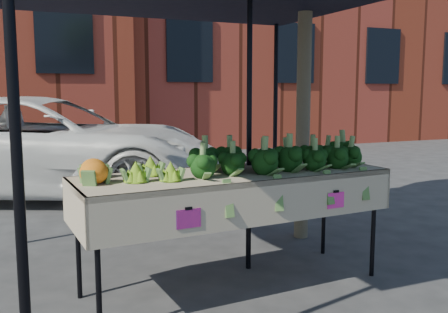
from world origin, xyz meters
TOP-DOWN VIEW (x-y plane):
  - ground at (0.00, 0.00)m, footprint 90.00×90.00m
  - table at (-0.08, 0.13)m, footprint 2.45×0.95m
  - canopy at (-0.15, 0.52)m, footprint 3.16×3.16m
  - broccoli_heap at (0.31, 0.16)m, footprint 1.59×0.56m
  - romanesco_cluster at (-0.74, 0.12)m, footprint 0.42×0.46m
  - cauliflower_pair at (-1.11, 0.20)m, footprint 0.22×0.42m
  - vehicle at (-1.15, 4.38)m, footprint 2.30×2.78m
  - street_tree at (1.12, 1.07)m, footprint 2.10×2.10m
  - building_right at (7.00, 12.50)m, footprint 12.00×8.00m

SIDE VIEW (x-z plane):
  - ground at x=0.00m, z-range 0.00..0.00m
  - table at x=-0.08m, z-range 0.00..0.90m
  - cauliflower_pair at x=-1.11m, z-range 0.90..1.07m
  - romanesco_cluster at x=-0.74m, z-range 0.90..1.09m
  - broccoli_heap at x=0.31m, z-range 0.90..1.15m
  - canopy at x=-0.15m, z-range 0.00..2.74m
  - street_tree at x=1.12m, z-range 0.00..4.13m
  - vehicle at x=-1.15m, z-range 0.00..5.20m
  - building_right at x=7.00m, z-range 0.00..8.50m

